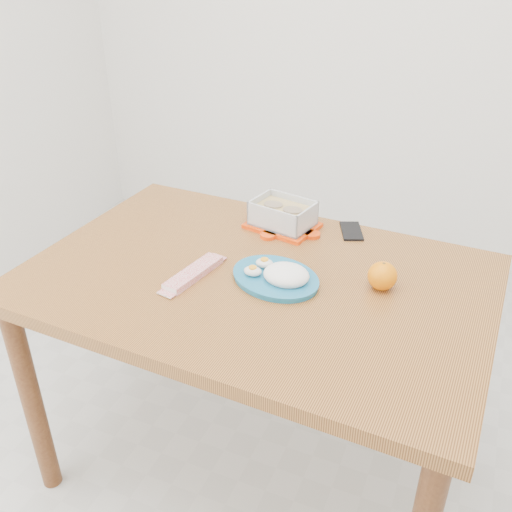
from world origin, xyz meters
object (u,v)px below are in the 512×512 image
at_px(dining_table, 256,303).
at_px(orange_fruit, 382,276).
at_px(food_container, 283,215).
at_px(smartphone, 351,231).
at_px(rice_plate, 279,275).

bearing_deg(dining_table, orange_fruit, 14.06).
relative_size(food_container, orange_fruit, 3.08).
bearing_deg(orange_fruit, dining_table, -168.48).
xyz_separation_m(orange_fruit, smartphone, (-0.16, 0.28, -0.04)).
height_order(dining_table, rice_plate, rice_plate).
bearing_deg(dining_table, rice_plate, -4.73).
distance_m(food_container, smartphone, 0.22).
xyz_separation_m(rice_plate, smartphone, (0.11, 0.36, -0.02)).
xyz_separation_m(dining_table, smartphone, (0.18, 0.35, 0.10)).
bearing_deg(food_container, dining_table, -71.55).
height_order(dining_table, orange_fruit, orange_fruit).
xyz_separation_m(food_container, smartphone, (0.21, 0.05, -0.04)).
xyz_separation_m(dining_table, orange_fruit, (0.33, 0.07, 0.13)).
bearing_deg(smartphone, orange_fruit, -83.55).
height_order(food_container, smartphone, food_container).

